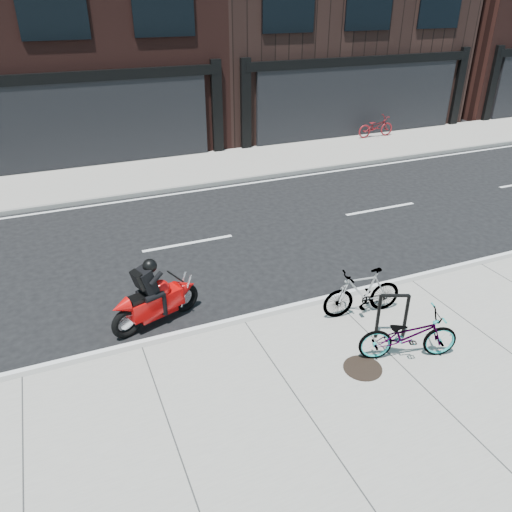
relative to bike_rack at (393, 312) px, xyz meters
name	(u,v)px	position (x,y,z in m)	size (l,w,h in m)	color
ground	(213,280)	(-2.28, 3.47, -0.68)	(120.00, 120.00, 0.00)	black
sidewalk_near	(322,437)	(-2.28, -1.53, -0.62)	(60.00, 6.00, 0.13)	gray
sidewalk_far	(143,175)	(-2.28, 11.22, -0.62)	(60.00, 3.50, 0.13)	gray
bike_rack	(393,312)	(0.00, 0.00, 0.00)	(0.52, 0.26, 0.94)	black
bicycle_front	(408,335)	(-0.07, -0.56, -0.10)	(0.60, 1.73, 0.91)	gray
bicycle_rear	(362,292)	(-0.06, 0.87, -0.06)	(0.46, 1.63, 0.98)	gray
motorcycle	(159,296)	(-3.73, 2.33, -0.10)	(1.87, 0.86, 1.45)	black
bicycle_far	(376,127)	(8.22, 12.29, -0.11)	(0.59, 1.70, 0.89)	maroon
manhole_cover	(363,368)	(-0.94, -0.55, -0.55)	(0.66, 0.66, 0.01)	black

